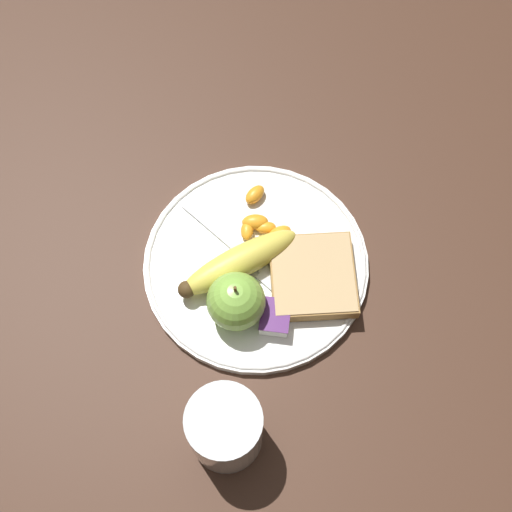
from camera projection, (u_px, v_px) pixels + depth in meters
ground_plane at (256, 266)px, 0.90m from camera, size 3.00×3.00×0.00m
plate at (256, 264)px, 0.89m from camera, size 0.28×0.28×0.01m
juice_glass at (225, 429)px, 0.77m from camera, size 0.08×0.08×0.10m
apple at (236, 301)px, 0.83m from camera, size 0.07×0.07×0.08m
banana at (238, 263)px, 0.86m from camera, size 0.13×0.15×0.04m
bread_slice at (313, 276)px, 0.86m from camera, size 0.12×0.12×0.02m
fork at (251, 260)px, 0.88m from camera, size 0.13×0.17×0.00m
jam_packet at (275, 317)px, 0.84m from camera, size 0.04×0.04×0.02m
orange_segment_0 at (247, 230)px, 0.89m from camera, size 0.03×0.02×0.01m
orange_segment_1 at (255, 195)px, 0.91m from camera, size 0.04×0.03×0.02m
orange_segment_2 at (255, 222)px, 0.90m from camera, size 0.03×0.04×0.02m
orange_segment_3 at (266, 228)px, 0.90m from camera, size 0.02×0.03×0.01m
orange_segment_4 at (279, 235)px, 0.89m from camera, size 0.04×0.04×0.02m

